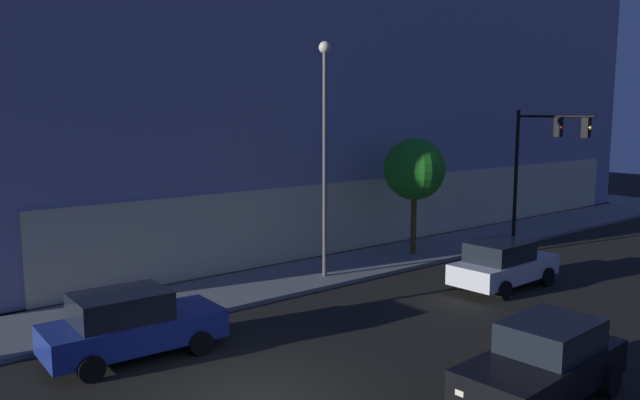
# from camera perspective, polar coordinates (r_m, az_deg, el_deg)

# --- Properties ---
(modern_building) EXTENTS (40.18, 29.02, 18.01)m
(modern_building) POSITION_cam_1_polar(r_m,az_deg,el_deg) (41.72, -6.30, 11.51)
(modern_building) COLOR #4C4C51
(modern_building) RESTS_ON ground
(traffic_light_far_corner) EXTENTS (0.36, 3.91, 6.29)m
(traffic_light_far_corner) POSITION_cam_1_polar(r_m,az_deg,el_deg) (31.64, 19.69, 4.49)
(traffic_light_far_corner) COLOR black
(traffic_light_far_corner) RESTS_ON sidewalk_corner
(street_lamp_sidewalk) EXTENTS (0.44, 0.44, 8.69)m
(street_lamp_sidewalk) POSITION_cam_1_polar(r_m,az_deg,el_deg) (23.14, 0.43, 6.11)
(street_lamp_sidewalk) COLOR #515151
(street_lamp_sidewalk) RESTS_ON sidewalk_corner
(sidewalk_tree) EXTENTS (2.66, 2.66, 5.06)m
(sidewalk_tree) POSITION_cam_1_polar(r_m,az_deg,el_deg) (27.33, 8.60, 2.75)
(sidewalk_tree) COLOR #4C451E
(sidewalk_tree) RESTS_ON sidewalk_corner
(car_blue) EXTENTS (4.58, 2.24, 1.76)m
(car_blue) POSITION_cam_1_polar(r_m,az_deg,el_deg) (17.10, -16.85, -10.75)
(car_blue) COLOR navy
(car_blue) RESTS_ON ground
(car_black) EXTENTS (4.60, 2.18, 1.75)m
(car_black) POSITION_cam_1_polar(r_m,az_deg,el_deg) (14.90, 19.70, -13.71)
(car_black) COLOR black
(car_black) RESTS_ON ground
(car_white) EXTENTS (4.55, 2.13, 1.72)m
(car_white) POSITION_cam_1_polar(r_m,az_deg,el_deg) (23.58, 16.31, -5.63)
(car_white) COLOR silver
(car_white) RESTS_ON ground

